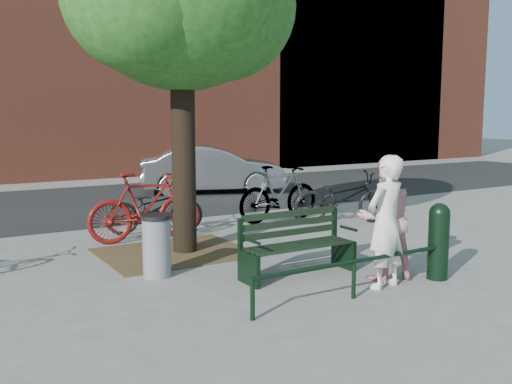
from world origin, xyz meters
TOP-DOWN VIEW (x-y plane):
  - ground at (0.00, 0.00)m, footprint 90.00×90.00m
  - dirt_pit at (-1.00, 2.20)m, footprint 2.40×2.00m
  - road at (0.00, 8.50)m, footprint 40.00×7.00m
  - townhouse_row at (0.17, 16.00)m, footprint 45.00×4.00m
  - park_bench at (-0.00, 0.08)m, footprint 1.74×0.54m
  - guard_railing at (0.00, -1.20)m, footprint 3.06×0.06m
  - person_left at (0.67, -1.05)m, footprint 0.72×0.54m
  - person_right at (0.95, -0.74)m, footprint 0.99×0.85m
  - bollard at (1.60, -1.15)m, footprint 0.29×0.29m
  - litter_bin at (-1.77, 1.03)m, footprint 0.44×0.44m
  - bicycle_b at (-1.07, 3.33)m, footprint 2.17×0.77m
  - bicycle_c at (-0.66, 3.94)m, footprint 2.02×1.07m
  - bicycle_d at (2.12, 3.71)m, footprint 2.09×0.68m
  - bicycle_e at (3.17, 2.81)m, footprint 2.25×1.56m
  - parked_car at (2.97, 8.54)m, footprint 4.48×2.89m

SIDE VIEW (x-z plane):
  - ground at x=0.00m, z-range 0.00..0.00m
  - road at x=0.00m, z-range 0.00..0.01m
  - dirt_pit at x=-1.00m, z-range 0.00..0.02m
  - guard_railing at x=0.00m, z-range 0.15..0.66m
  - litter_bin at x=-1.77m, z-range 0.01..0.91m
  - park_bench at x=0.00m, z-range -0.01..0.97m
  - bicycle_c at x=-0.66m, z-range 0.00..1.01m
  - bicycle_e at x=3.17m, z-range 0.00..1.12m
  - bollard at x=1.60m, z-range 0.04..1.13m
  - bicycle_d at x=2.12m, z-range 0.00..1.24m
  - bicycle_b at x=-1.07m, z-range 0.00..1.28m
  - parked_car at x=2.97m, z-range 0.00..1.40m
  - person_right at x=0.95m, z-range 0.00..1.75m
  - person_left at x=0.67m, z-range 0.00..1.80m
  - townhouse_row at x=0.17m, z-range -0.75..13.25m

